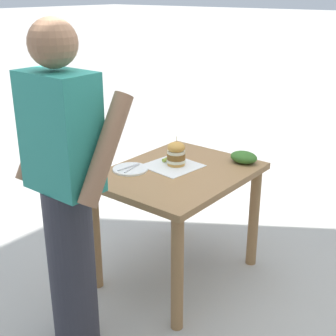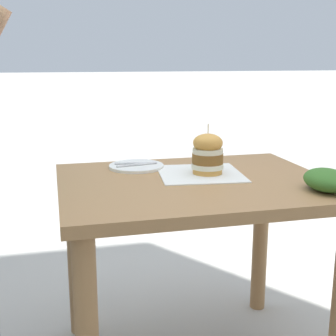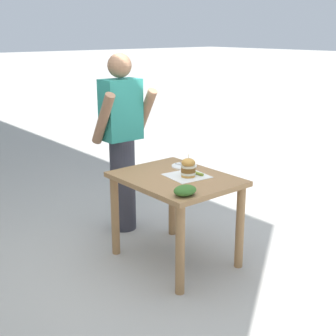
# 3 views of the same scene
# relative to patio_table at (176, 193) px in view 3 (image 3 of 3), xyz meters

# --- Properties ---
(ground_plane) EXTENTS (80.00, 80.00, 0.00)m
(ground_plane) POSITION_rel_patio_table_xyz_m (0.00, 0.00, -0.61)
(ground_plane) COLOR #ADAAA3
(patio_table) EXTENTS (0.76, 0.97, 0.74)m
(patio_table) POSITION_rel_patio_table_xyz_m (0.00, 0.00, 0.00)
(patio_table) COLOR #9E7247
(patio_table) RESTS_ON ground
(serving_paper) EXTENTS (0.34, 0.34, 0.00)m
(serving_paper) POSITION_rel_patio_table_xyz_m (0.08, -0.05, 0.14)
(serving_paper) COLOR white
(serving_paper) RESTS_ON patio_table
(sandwich) EXTENTS (0.12, 0.12, 0.19)m
(sandwich) POSITION_rel_patio_table_xyz_m (0.07, -0.07, 0.22)
(sandwich) COLOR gold
(sandwich) RESTS_ON serving_paper
(pickle_spear) EXTENTS (0.03, 0.09, 0.02)m
(pickle_spear) POSITION_rel_patio_table_xyz_m (0.16, -0.10, 0.15)
(pickle_spear) COLOR #8EA83D
(pickle_spear) RESTS_ON serving_paper
(side_plate_with_forks) EXTENTS (0.22, 0.22, 0.02)m
(side_plate_with_forks) POSITION_rel_patio_table_xyz_m (0.24, 0.17, 0.14)
(side_plate_with_forks) COLOR white
(side_plate_with_forks) RESTS_ON patio_table
(side_salad) EXTENTS (0.18, 0.14, 0.07)m
(side_salad) POSITION_rel_patio_table_xyz_m (-0.24, -0.38, 0.18)
(side_salad) COLOR #386B28
(side_salad) RESTS_ON patio_table
(diner_across_table) EXTENTS (0.55, 0.35, 1.69)m
(diner_across_table) POSITION_rel_patio_table_xyz_m (0.05, 0.83, 0.28)
(diner_across_table) COLOR #33333D
(diner_across_table) RESTS_ON ground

